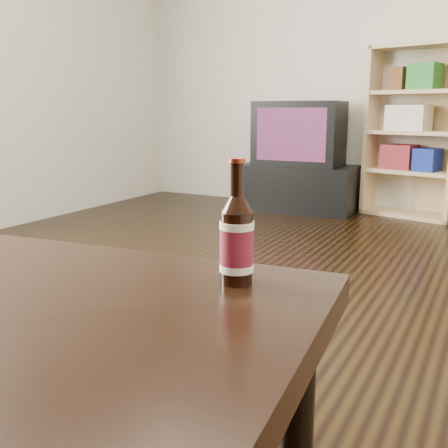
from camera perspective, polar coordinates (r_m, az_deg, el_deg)
The scene contains 6 objects.
floor at distance 1.96m, azimuth 4.05°, elevation -13.77°, with size 5.00×6.00×0.01m, color black.
wall_back at distance 4.70m, azimuth 20.06°, elevation 17.63°, with size 5.00×0.02×2.70m, color beige.
tv_stand at distance 4.60m, azimuth 8.03°, elevation 3.95°, with size 0.98×0.49×0.39m, color black.
tv at distance 4.56m, azimuth 8.20°, elevation 9.73°, with size 0.73×0.47×0.54m.
bookshelf at distance 4.55m, azimuth 20.13°, elevation 9.70°, with size 0.79×0.51×1.36m.
beer_bottle at distance 1.09m, azimuth 1.40°, elevation -1.78°, with size 0.09×0.09×0.26m.
Camera 1 is at (0.70, -1.62, 0.86)m, focal length 42.00 mm.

